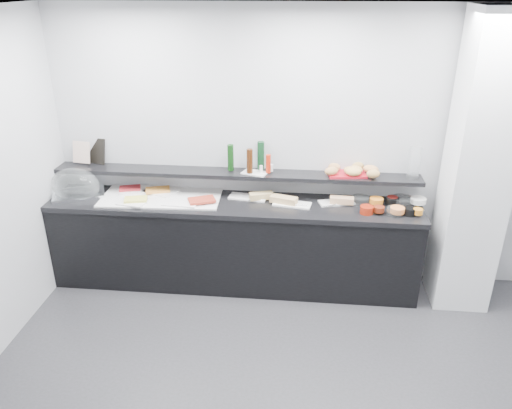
# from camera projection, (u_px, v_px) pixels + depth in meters

# --- Properties ---
(back_wall) EXTENTS (5.00, 0.02, 2.70)m
(back_wall) POSITION_uv_depth(u_px,v_px,m) (308.00, 151.00, 4.85)
(back_wall) COLOR #ABADB2
(back_wall) RESTS_ON ground
(ceiling) EXTENTS (5.00, 5.00, 0.00)m
(ceiling) POSITION_uv_depth(u_px,v_px,m) (316.00, 17.00, 2.48)
(ceiling) COLOR white
(ceiling) RESTS_ON back_wall
(column) EXTENTS (0.50, 0.50, 2.70)m
(column) POSITION_uv_depth(u_px,v_px,m) (478.00, 168.00, 4.40)
(column) COLOR silver
(column) RESTS_ON ground
(buffet_cabinet) EXTENTS (3.60, 0.60, 0.85)m
(buffet_cabinet) POSITION_uv_depth(u_px,v_px,m) (234.00, 245.00, 5.03)
(buffet_cabinet) COLOR black
(buffet_cabinet) RESTS_ON ground
(counter_top) EXTENTS (3.62, 0.62, 0.05)m
(counter_top) POSITION_uv_depth(u_px,v_px,m) (233.00, 205.00, 4.84)
(counter_top) COLOR black
(counter_top) RESTS_ON buffet_cabinet
(wall_shelf) EXTENTS (3.60, 0.25, 0.04)m
(wall_shelf) POSITION_uv_depth(u_px,v_px,m) (235.00, 174.00, 4.89)
(wall_shelf) COLOR black
(wall_shelf) RESTS_ON back_wall
(cloche_base) EXTENTS (0.58, 0.49, 0.04)m
(cloche_base) POSITION_uv_depth(u_px,v_px,m) (79.00, 194.00, 4.96)
(cloche_base) COLOR silver
(cloche_base) RESTS_ON counter_top
(cloche_dome) EXTENTS (0.53, 0.38, 0.34)m
(cloche_dome) POSITION_uv_depth(u_px,v_px,m) (75.00, 185.00, 4.90)
(cloche_dome) COLOR white
(cloche_dome) RESTS_ON cloche_base
(linen_runner) EXTENTS (1.19, 0.60, 0.01)m
(linen_runner) POSITION_uv_depth(u_px,v_px,m) (161.00, 197.00, 4.93)
(linen_runner) COLOR silver
(linen_runner) RESTS_ON counter_top
(platter_meat_a) EXTENTS (0.37, 0.32, 0.01)m
(platter_meat_a) POSITION_uv_depth(u_px,v_px,m) (135.00, 190.00, 5.05)
(platter_meat_a) COLOR white
(platter_meat_a) RESTS_ON linen_runner
(food_meat_a) EXTENTS (0.24, 0.19, 0.02)m
(food_meat_a) POSITION_uv_depth(u_px,v_px,m) (130.00, 188.00, 5.05)
(food_meat_a) COLOR maroon
(food_meat_a) RESTS_ON platter_meat_a
(platter_salmon) EXTENTS (0.39, 0.33, 0.01)m
(platter_salmon) POSITION_uv_depth(u_px,v_px,m) (161.00, 191.00, 5.02)
(platter_salmon) COLOR white
(platter_salmon) RESTS_ON linen_runner
(food_salmon) EXTENTS (0.27, 0.22, 0.02)m
(food_salmon) POSITION_uv_depth(u_px,v_px,m) (158.00, 190.00, 5.01)
(food_salmon) COLOR orange
(food_salmon) RESTS_ON platter_salmon
(platter_cheese) EXTENTS (0.29, 0.22, 0.01)m
(platter_cheese) POSITION_uv_depth(u_px,v_px,m) (132.00, 203.00, 4.77)
(platter_cheese) COLOR white
(platter_cheese) RESTS_ON linen_runner
(food_cheese) EXTENTS (0.24, 0.18, 0.02)m
(food_cheese) POSITION_uv_depth(u_px,v_px,m) (136.00, 199.00, 4.80)
(food_cheese) COLOR #D5D153
(food_cheese) RESTS_ON platter_cheese
(platter_meat_b) EXTENTS (0.35, 0.25, 0.01)m
(platter_meat_b) POSITION_uv_depth(u_px,v_px,m) (181.00, 202.00, 4.78)
(platter_meat_b) COLOR white
(platter_meat_b) RESTS_ON linen_runner
(food_meat_b) EXTENTS (0.29, 0.24, 0.02)m
(food_meat_b) POSITION_uv_depth(u_px,v_px,m) (202.00, 200.00, 4.78)
(food_meat_b) COLOR maroon
(food_meat_b) RESTS_ON platter_meat_b
(sandwich_plate_left) EXTENTS (0.39, 0.21, 0.01)m
(sandwich_plate_left) POSITION_uv_depth(u_px,v_px,m) (248.00, 197.00, 4.92)
(sandwich_plate_left) COLOR white
(sandwich_plate_left) RESTS_ON counter_top
(sandwich_food_left) EXTENTS (0.25, 0.16, 0.06)m
(sandwich_food_left) POSITION_uv_depth(u_px,v_px,m) (261.00, 196.00, 4.86)
(sandwich_food_left) COLOR tan
(sandwich_food_left) RESTS_ON sandwich_plate_left
(tongs_left) EXTENTS (0.16, 0.02, 0.01)m
(tongs_left) POSITION_uv_depth(u_px,v_px,m) (257.00, 200.00, 4.83)
(tongs_left) COLOR silver
(tongs_left) RESTS_ON sandwich_plate_left
(sandwich_plate_mid) EXTENTS (0.38, 0.21, 0.01)m
(sandwich_plate_mid) POSITION_uv_depth(u_px,v_px,m) (292.00, 204.00, 4.77)
(sandwich_plate_mid) COLOR white
(sandwich_plate_mid) RESTS_ON counter_top
(sandwich_food_mid) EXTENTS (0.27, 0.17, 0.06)m
(sandwich_food_mid) POSITION_uv_depth(u_px,v_px,m) (284.00, 200.00, 4.78)
(sandwich_food_mid) COLOR tan
(sandwich_food_mid) RESTS_ON sandwich_plate_mid
(tongs_mid) EXTENTS (0.16, 0.01, 0.01)m
(tongs_mid) POSITION_uv_depth(u_px,v_px,m) (299.00, 205.00, 4.72)
(tongs_mid) COLOR #A9ABB0
(tongs_mid) RESTS_ON sandwich_plate_mid
(sandwich_plate_right) EXTENTS (0.37, 0.23, 0.01)m
(sandwich_plate_right) POSITION_uv_depth(u_px,v_px,m) (337.00, 202.00, 4.81)
(sandwich_plate_right) COLOR white
(sandwich_plate_right) RESTS_ON counter_top
(sandwich_food_right) EXTENTS (0.23, 0.10, 0.06)m
(sandwich_food_right) POSITION_uv_depth(u_px,v_px,m) (342.00, 200.00, 4.77)
(sandwich_food_right) COLOR tan
(sandwich_food_right) RESTS_ON sandwich_plate_right
(tongs_right) EXTENTS (0.14, 0.09, 0.01)m
(tongs_right) POSITION_uv_depth(u_px,v_px,m) (332.00, 205.00, 4.72)
(tongs_right) COLOR silver
(tongs_right) RESTS_ON sandwich_plate_right
(bowl_glass_fruit) EXTENTS (0.19, 0.19, 0.07)m
(bowl_glass_fruit) POSITION_uv_depth(u_px,v_px,m) (360.00, 200.00, 4.79)
(bowl_glass_fruit) COLOR white
(bowl_glass_fruit) RESTS_ON counter_top
(fill_glass_fruit) EXTENTS (0.16, 0.16, 0.05)m
(fill_glass_fruit) POSITION_uv_depth(u_px,v_px,m) (376.00, 201.00, 4.75)
(fill_glass_fruit) COLOR orange
(fill_glass_fruit) RESTS_ON bowl_glass_fruit
(bowl_black_jam) EXTENTS (0.14, 0.14, 0.07)m
(bowl_black_jam) POSITION_uv_depth(u_px,v_px,m) (392.00, 201.00, 4.76)
(bowl_black_jam) COLOR black
(bowl_black_jam) RESTS_ON counter_top
(fill_black_jam) EXTENTS (0.13, 0.13, 0.05)m
(fill_black_jam) POSITION_uv_depth(u_px,v_px,m) (392.00, 199.00, 4.78)
(fill_black_jam) COLOR #510E0B
(fill_black_jam) RESTS_ON bowl_black_jam
(bowl_glass_cream) EXTENTS (0.23, 0.23, 0.07)m
(bowl_glass_cream) POSITION_uv_depth(u_px,v_px,m) (402.00, 201.00, 4.77)
(bowl_glass_cream) COLOR white
(bowl_glass_cream) RESTS_ON counter_top
(fill_glass_cream) EXTENTS (0.19, 0.19, 0.05)m
(fill_glass_cream) POSITION_uv_depth(u_px,v_px,m) (418.00, 200.00, 4.75)
(fill_glass_cream) COLOR silver
(fill_glass_cream) RESTS_ON bowl_glass_cream
(bowl_red_jam) EXTENTS (0.12, 0.12, 0.07)m
(bowl_red_jam) POSITION_uv_depth(u_px,v_px,m) (367.00, 210.00, 4.59)
(bowl_red_jam) COLOR maroon
(bowl_red_jam) RESTS_ON counter_top
(fill_red_jam) EXTENTS (0.10, 0.10, 0.05)m
(fill_red_jam) POSITION_uv_depth(u_px,v_px,m) (379.00, 209.00, 4.57)
(fill_red_jam) COLOR #611F0D
(fill_red_jam) RESTS_ON bowl_red_jam
(bowl_glass_salmon) EXTENTS (0.18, 0.18, 0.07)m
(bowl_glass_salmon) POSITION_uv_depth(u_px,v_px,m) (395.00, 211.00, 4.56)
(bowl_glass_salmon) COLOR white
(bowl_glass_salmon) RESTS_ON counter_top
(fill_glass_salmon) EXTENTS (0.15, 0.15, 0.05)m
(fill_glass_salmon) POSITION_uv_depth(u_px,v_px,m) (397.00, 210.00, 4.56)
(fill_glass_salmon) COLOR orange
(fill_glass_salmon) RESTS_ON bowl_glass_salmon
(bowl_black_fruit) EXTENTS (0.13, 0.13, 0.07)m
(bowl_black_fruit) POSITION_uv_depth(u_px,v_px,m) (410.00, 211.00, 4.56)
(bowl_black_fruit) COLOR black
(bowl_black_fruit) RESTS_ON counter_top
(fill_black_fruit) EXTENTS (0.10, 0.10, 0.05)m
(fill_black_fruit) POSITION_uv_depth(u_px,v_px,m) (418.00, 211.00, 4.53)
(fill_black_fruit) COLOR orange
(fill_black_fruit) RESTS_ON bowl_black_fruit
(framed_print) EXTENTS (0.24, 0.14, 0.26)m
(framed_print) POSITION_uv_depth(u_px,v_px,m) (95.00, 151.00, 5.08)
(framed_print) COLOR black
(framed_print) RESTS_ON wall_shelf
(print_art) EXTENTS (0.20, 0.08, 0.22)m
(print_art) POSITION_uv_depth(u_px,v_px,m) (81.00, 152.00, 5.03)
(print_art) COLOR #CEA394
(print_art) RESTS_ON framed_print
(condiment_tray) EXTENTS (0.27, 0.22, 0.01)m
(condiment_tray) POSITION_uv_depth(u_px,v_px,m) (255.00, 173.00, 4.84)
(condiment_tray) COLOR white
(condiment_tray) RESTS_ON wall_shelf
(bottle_green_a) EXTENTS (0.06, 0.06, 0.26)m
(bottle_green_a) POSITION_uv_depth(u_px,v_px,m) (231.00, 158.00, 4.84)
(bottle_green_a) COLOR black
(bottle_green_a) RESTS_ON condiment_tray
(bottle_brown) EXTENTS (0.08, 0.08, 0.24)m
(bottle_brown) POSITION_uv_depth(u_px,v_px,m) (250.00, 161.00, 4.78)
(bottle_brown) COLOR #391B0A
(bottle_brown) RESTS_ON condiment_tray
(bottle_green_b) EXTENTS (0.07, 0.07, 0.28)m
(bottle_green_b) POSITION_uv_depth(u_px,v_px,m) (261.00, 156.00, 4.86)
(bottle_green_b) COLOR black
(bottle_green_b) RESTS_ON condiment_tray
(bottle_hot) EXTENTS (0.05, 0.05, 0.18)m
(bottle_hot) POSITION_uv_depth(u_px,v_px,m) (268.00, 164.00, 4.80)
(bottle_hot) COLOR red
(bottle_hot) RESTS_ON condiment_tray
(shaker_salt) EXTENTS (0.04, 0.04, 0.07)m
(shaker_salt) POSITION_uv_depth(u_px,v_px,m) (271.00, 168.00, 4.85)
(shaker_salt) COLOR white
(shaker_salt) RESTS_ON condiment_tray
(shaker_pepper) EXTENTS (0.04, 0.04, 0.07)m
(shaker_pepper) POSITION_uv_depth(u_px,v_px,m) (261.00, 169.00, 4.82)
(shaker_pepper) COLOR silver
(shaker_pepper) RESTS_ON condiment_tray
(bread_tray) EXTENTS (0.39, 0.29, 0.02)m
(bread_tray) POSITION_uv_depth(u_px,v_px,m) (346.00, 173.00, 4.82)
(bread_tray) COLOR red
(bread_tray) RESTS_ON wall_shelf
(bread_roll_nw) EXTENTS (0.14, 0.11, 0.08)m
(bread_roll_nw) POSITION_uv_depth(u_px,v_px,m) (334.00, 167.00, 4.83)
(bread_roll_nw) COLOR #BD8048
(bread_roll_nw) RESTS_ON bread_tray
(bread_roll_n) EXTENTS (0.13, 0.10, 0.08)m
(bread_roll_n) POSITION_uv_depth(u_px,v_px,m) (358.00, 166.00, 4.85)
(bread_roll_n) COLOR #AA8141
(bread_roll_n) RESTS_ON bread_tray
(bread_roll_ne) EXTENTS (0.18, 0.14, 0.08)m
(bread_roll_ne) POSITION_uv_depth(u_px,v_px,m) (371.00, 169.00, 4.77)
(bread_roll_ne) COLOR tan
(bread_roll_ne) RESTS_ON bread_tray
(bread_roll_sw) EXTENTS (0.16, 0.13, 0.08)m
(bread_roll_sw) POSITION_uv_depth(u_px,v_px,m) (331.00, 171.00, 4.73)
(bread_roll_sw) COLOR #B67E45
(bread_roll_sw) RESTS_ON bread_tray
(bread_roll_s) EXTENTS (0.15, 0.10, 0.08)m
(bread_roll_s) POSITION_uv_depth(u_px,v_px,m) (354.00, 172.00, 4.71)
(bread_roll_s) COLOR tan
(bread_roll_s) RESTS_ON bread_tray
(bread_roll_se) EXTENTS (0.15, 0.12, 0.08)m
(bread_roll_se) POSITION_uv_depth(u_px,v_px,m) (373.00, 174.00, 4.66)
(bread_roll_se) COLOR #B18643
(bread_roll_se) RESTS_ON bread_tray
(bread_roll_midw) EXTENTS (0.16, 0.11, 0.08)m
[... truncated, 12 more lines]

